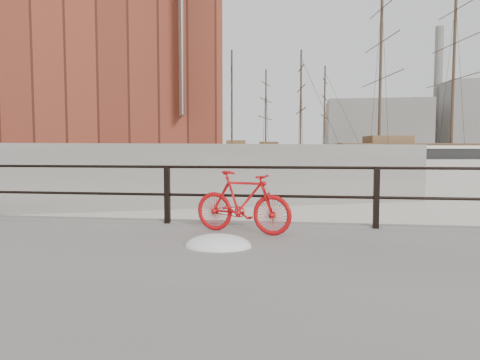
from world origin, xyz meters
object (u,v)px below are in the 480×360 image
at_px(workboat_near, 76,168).
at_px(workboat_far, 127,162).
at_px(barque_black, 451,159).
at_px(schooner_mid, 294,159).
at_px(schooner_left, 266,160).
at_px(bicycle, 242,202).

xyz_separation_m(workboat_near, workboat_far, (-2.95, 18.79, 0.00)).
bearing_deg(workboat_near, barque_black, 10.62).
xyz_separation_m(barque_black, schooner_mid, (-31.10, -2.19, 0.00)).
height_order(barque_black, workboat_near, barque_black).
height_order(schooner_mid, workboat_near, schooner_mid).
bearing_deg(barque_black, workboat_far, -158.31).
height_order(barque_black, schooner_left, barque_black).
distance_m(bicycle, schooner_left, 66.33).
relative_size(schooner_mid, schooner_left, 1.04).
xyz_separation_m(schooner_mid, schooner_left, (-4.51, -15.98, 0.00)).
height_order(bicycle, workboat_far, workboat_far).
height_order(bicycle, barque_black, barque_black).
bearing_deg(schooner_mid, workboat_far, -114.89).
xyz_separation_m(bicycle, schooner_mid, (-0.42, 82.12, -0.82)).
relative_size(schooner_mid, workboat_far, 2.30).
bearing_deg(schooner_left, workboat_near, -120.67).
height_order(barque_black, schooner_mid, barque_black).
height_order(bicycle, schooner_left, schooner_left).
xyz_separation_m(schooner_mid, workboat_near, (-19.42, -51.29, 0.00)).
bearing_deg(workboat_near, workboat_far, 62.90).
bearing_deg(workboat_far, schooner_mid, 9.18).
height_order(bicycle, workboat_near, workboat_near).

